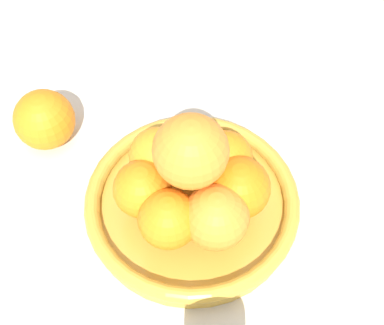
# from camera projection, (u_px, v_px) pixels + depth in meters

# --- Properties ---
(ground_plane) EXTENTS (4.00, 4.00, 0.00)m
(ground_plane) POSITION_uv_depth(u_px,v_px,m) (192.00, 211.00, 0.66)
(ground_plane) COLOR beige
(fruit_bowl) EXTENTS (0.26, 0.26, 0.04)m
(fruit_bowl) POSITION_uv_depth(u_px,v_px,m) (192.00, 203.00, 0.64)
(fruit_bowl) COLOR gold
(fruit_bowl) RESTS_ON ground_plane
(orange_pile) EXTENTS (0.17, 0.17, 0.14)m
(orange_pile) POSITION_uv_depth(u_px,v_px,m) (192.00, 175.00, 0.59)
(orange_pile) COLOR orange
(orange_pile) RESTS_ON fruit_bowl
(stray_orange) EXTENTS (0.08, 0.08, 0.08)m
(stray_orange) POSITION_uv_depth(u_px,v_px,m) (44.00, 120.00, 0.69)
(stray_orange) COLOR orange
(stray_orange) RESTS_ON ground_plane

